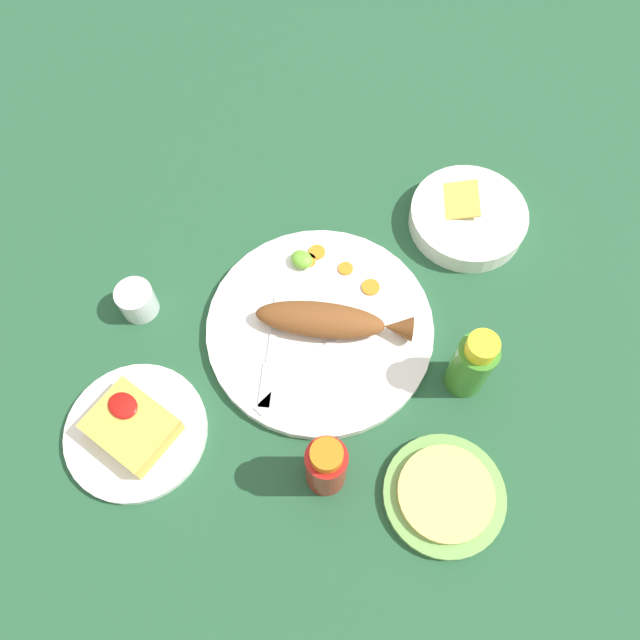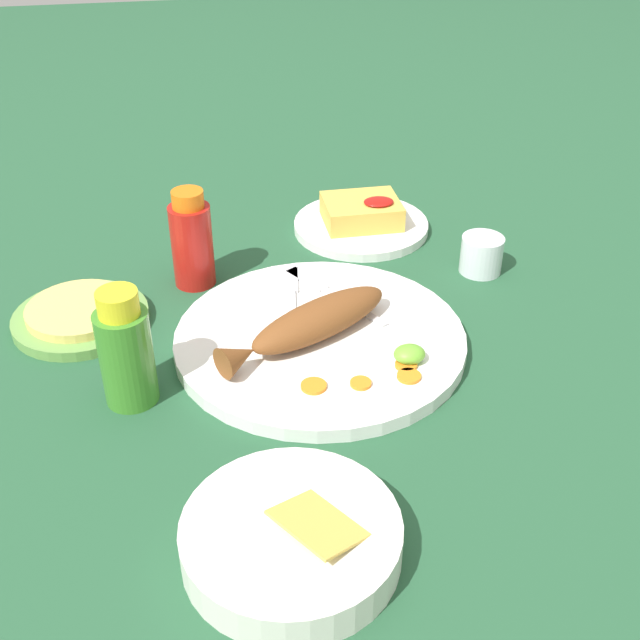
% 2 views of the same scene
% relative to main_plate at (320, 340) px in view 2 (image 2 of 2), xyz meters
% --- Properties ---
extents(ground_plane, '(4.00, 4.00, 0.00)m').
position_rel_main_plate_xyz_m(ground_plane, '(0.00, 0.00, -0.01)').
color(ground_plane, '#235133').
extents(main_plate, '(0.36, 0.36, 0.02)m').
position_rel_main_plate_xyz_m(main_plate, '(0.00, 0.00, 0.00)').
color(main_plate, white).
rests_on(main_plate, ground_plane).
extents(fried_fish, '(0.24, 0.16, 0.04)m').
position_rel_main_plate_xyz_m(fried_fish, '(-0.01, -0.01, 0.03)').
color(fried_fish, brown).
rests_on(fried_fish, main_plate).
extents(fork_near, '(0.04, 0.19, 0.00)m').
position_rel_main_plate_xyz_m(fork_near, '(-0.02, 0.09, 0.01)').
color(fork_near, silver).
rests_on(fork_near, main_plate).
extents(fork_far, '(0.11, 0.17, 0.00)m').
position_rel_main_plate_xyz_m(fork_far, '(0.03, 0.09, 0.01)').
color(fork_far, silver).
rests_on(fork_far, main_plate).
extents(carrot_slice_near, '(0.03, 0.03, 0.00)m').
position_rel_main_plate_xyz_m(carrot_slice_near, '(-0.03, -0.10, 0.01)').
color(carrot_slice_near, orange).
rests_on(carrot_slice_near, main_plate).
extents(carrot_slice_mid, '(0.02, 0.02, 0.00)m').
position_rel_main_plate_xyz_m(carrot_slice_mid, '(0.03, -0.11, 0.01)').
color(carrot_slice_mid, orange).
rests_on(carrot_slice_mid, main_plate).
extents(carrot_slice_far, '(0.03, 0.03, 0.00)m').
position_rel_main_plate_xyz_m(carrot_slice_far, '(0.08, -0.11, 0.01)').
color(carrot_slice_far, orange).
rests_on(carrot_slice_far, main_plate).
extents(carrot_slice_extra, '(0.03, 0.03, 0.00)m').
position_rel_main_plate_xyz_m(carrot_slice_extra, '(0.09, -0.08, 0.01)').
color(carrot_slice_extra, orange).
rests_on(carrot_slice_extra, main_plate).
extents(lime_wedge_main, '(0.04, 0.03, 0.02)m').
position_rel_main_plate_xyz_m(lime_wedge_main, '(0.09, -0.07, 0.02)').
color(lime_wedge_main, '#6BB233').
rests_on(lime_wedge_main, main_plate).
extents(hot_sauce_bottle_red, '(0.06, 0.06, 0.14)m').
position_rel_main_plate_xyz_m(hot_sauce_bottle_red, '(-0.14, 0.18, 0.06)').
color(hot_sauce_bottle_red, '#B21914').
rests_on(hot_sauce_bottle_red, ground_plane).
extents(hot_sauce_bottle_green, '(0.06, 0.06, 0.14)m').
position_rel_main_plate_xyz_m(hot_sauce_bottle_green, '(-0.23, -0.06, 0.06)').
color(hot_sauce_bottle_green, '#3D8428').
rests_on(hot_sauce_bottle_green, ground_plane).
extents(salt_cup, '(0.06, 0.06, 0.05)m').
position_rel_main_plate_xyz_m(salt_cup, '(0.26, 0.14, 0.01)').
color(salt_cup, silver).
rests_on(salt_cup, ground_plane).
extents(side_plate_fries, '(0.21, 0.21, 0.01)m').
position_rel_main_plate_xyz_m(side_plate_fries, '(0.12, 0.30, -0.00)').
color(side_plate_fries, white).
rests_on(side_plate_fries, ground_plane).
extents(fries_pile, '(0.11, 0.09, 0.04)m').
position_rel_main_plate_xyz_m(fries_pile, '(0.12, 0.29, 0.02)').
color(fries_pile, gold).
rests_on(fries_pile, side_plate_fries).
extents(guacamole_bowl, '(0.20, 0.20, 0.05)m').
position_rel_main_plate_xyz_m(guacamole_bowl, '(-0.08, -0.31, 0.01)').
color(guacamole_bowl, white).
rests_on(guacamole_bowl, ground_plane).
extents(tortilla_plate, '(0.17, 0.17, 0.01)m').
position_rel_main_plate_xyz_m(tortilla_plate, '(-0.29, 0.11, -0.00)').
color(tortilla_plate, '#6B9E4C').
rests_on(tortilla_plate, ground_plane).
extents(tortilla_stack, '(0.13, 0.13, 0.01)m').
position_rel_main_plate_xyz_m(tortilla_stack, '(-0.29, 0.11, 0.01)').
color(tortilla_stack, '#E0C666').
rests_on(tortilla_stack, tortilla_plate).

